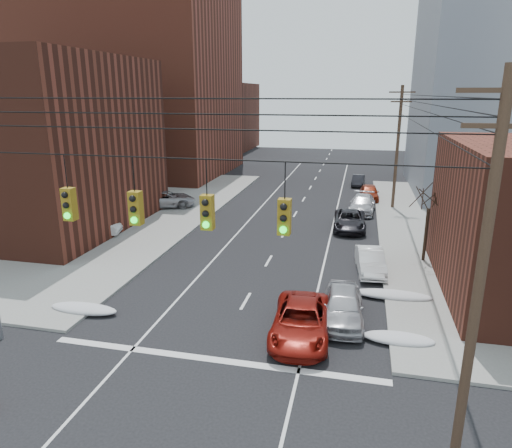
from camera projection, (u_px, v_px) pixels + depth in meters
The scene contains 23 objects.
sidewalk_nw at pixel (9, 205), 43.33m from camera, with size 40.00×40.00×0.15m, color gray.
building_brick_tall at pixel (132, 55), 58.22m from camera, with size 24.00×20.00×30.00m, color brown.
building_brick_near at pixel (5, 144), 35.80m from camera, with size 20.00×16.00×13.00m, color #512318.
building_brick_far at pixel (192, 117), 85.50m from camera, with size 22.00×18.00×12.00m, color #512318.
building_glass at pixel (490, 88), 69.65m from camera, with size 20.00×18.00×22.00m, color gray.
utility_pole_right at pixel (480, 278), 11.66m from camera, with size 2.20×0.28×11.00m.
utility_pole_far at pixel (398, 146), 40.70m from camera, with size 2.20×0.28×11.00m.
traffic_signals at pixel (170, 208), 13.05m from camera, with size 17.00×0.42×2.02m.
bare_tree at pixel (426, 227), 28.31m from camera, with size 2.09×2.20×4.93m.
snow_nw at pixel (84, 309), 22.23m from camera, with size 3.50×1.08×0.42m, color silver.
snow_ne at pixel (399, 339), 19.53m from camera, with size 3.00×1.08×0.42m, color silver.
snow_east_far at pixel (393, 295), 23.75m from camera, with size 4.00×1.08×0.42m, color silver.
red_pickup at pixel (301, 321), 19.93m from camera, with size 2.45×5.32×1.48m, color maroon.
parked_car_a at pixel (343, 306), 21.27m from camera, with size 1.87×4.64×1.58m, color #B0AFB4.
parked_car_b at pixel (370, 261), 27.13m from camera, with size 1.48×4.25×1.40m, color white.
parked_car_c at pixel (350, 220), 35.71m from camera, with size 2.41×5.23×1.45m, color black.
parked_car_d at pixel (362, 204), 40.77m from camera, with size 2.13×5.24×1.52m, color #B8B8BD.
parked_car_e at pixel (369, 193), 45.51m from camera, with size 1.79×4.45×1.52m, color maroon.
parked_car_f at pixel (358, 180), 52.50m from camera, with size 1.31×3.77×1.24m, color black.
lot_car_a at pixel (89, 226), 33.67m from camera, with size 1.60×4.58×1.51m, color silver.
lot_car_b at pixel (165, 199), 42.03m from camera, with size 2.55×5.54×1.54m, color #A2A1A6.
lot_car_c at pixel (53, 213), 37.66m from camera, with size 1.87×4.61×1.34m, color black.
lot_car_d at pixel (97, 192), 45.11m from camera, with size 1.69×4.20×1.43m, color #B7B6BB.
Camera 1 is at (5.31, -8.83, 10.35)m, focal length 32.00 mm.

